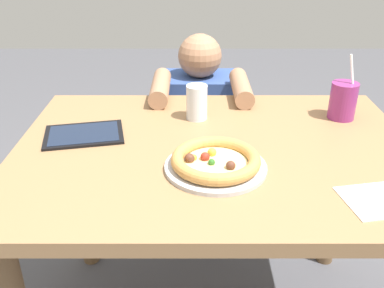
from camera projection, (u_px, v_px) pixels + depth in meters
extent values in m
cube|color=#936D47|center=(214.00, 153.00, 1.30)|extent=(1.20, 0.87, 0.04)
cylinder|color=brown|center=(81.00, 193.00, 1.79)|extent=(0.07, 0.07, 0.71)
cylinder|color=brown|center=(334.00, 192.00, 1.79)|extent=(0.07, 0.07, 0.71)
cylinder|color=#B7B7BC|center=(214.00, 167.00, 1.17)|extent=(0.28, 0.28, 0.01)
cylinder|color=#EFD68C|center=(214.00, 164.00, 1.17)|extent=(0.17, 0.17, 0.01)
torus|color=#C68C47|center=(214.00, 160.00, 1.16)|extent=(0.24, 0.24, 0.03)
sphere|color=gold|center=(210.00, 152.00, 1.20)|extent=(0.02, 0.02, 0.02)
sphere|color=#2D6623|center=(210.00, 162.00, 1.15)|extent=(0.02, 0.02, 0.02)
sphere|color=brown|center=(188.00, 158.00, 1.17)|extent=(0.03, 0.03, 0.03)
sphere|color=maroon|center=(203.00, 157.00, 1.18)|extent=(0.03, 0.03, 0.03)
sphere|color=brown|center=(229.00, 165.00, 1.13)|extent=(0.03, 0.03, 0.03)
sphere|color=gold|center=(192.00, 158.00, 1.18)|extent=(0.02, 0.02, 0.02)
cylinder|color=#8C2D72|center=(341.00, 100.00, 1.46)|extent=(0.09, 0.09, 0.12)
cylinder|color=white|center=(350.00, 71.00, 1.41)|extent=(0.03, 0.03, 0.11)
cylinder|color=silver|center=(195.00, 102.00, 1.46)|extent=(0.07, 0.07, 0.12)
cube|color=white|center=(196.00, 93.00, 1.44)|extent=(0.02, 0.02, 0.02)
cube|color=white|center=(195.00, 91.00, 1.45)|extent=(0.03, 0.03, 0.03)
cube|color=white|center=(195.00, 92.00, 1.43)|extent=(0.03, 0.03, 0.02)
cube|color=white|center=(376.00, 200.00, 1.04)|extent=(0.18, 0.17, 0.00)
cube|color=black|center=(82.00, 135.00, 1.36)|extent=(0.27, 0.22, 0.01)
cube|color=#192338|center=(82.00, 133.00, 1.36)|extent=(0.24, 0.18, 0.00)
cylinder|color=#333847|center=(197.00, 181.00, 2.11)|extent=(0.27, 0.27, 0.45)
cube|color=#334C8C|center=(198.00, 109.00, 1.94)|extent=(0.34, 0.22, 0.31)
sphere|color=#A37556|center=(198.00, 56.00, 1.83)|extent=(0.18, 0.18, 0.18)
cylinder|color=#A37556|center=(158.00, 88.00, 1.65)|extent=(0.07, 0.28, 0.07)
cylinder|color=#A37556|center=(239.00, 87.00, 1.65)|extent=(0.07, 0.28, 0.07)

